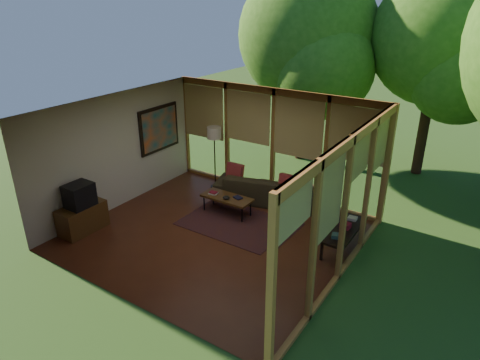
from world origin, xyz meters
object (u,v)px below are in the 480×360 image
Objects in this scene: television at (79,195)px; side_console at (341,230)px; sofa at (262,188)px; coffee_table at (227,198)px; media_cabinet at (83,218)px; floor_lamp at (214,136)px.

television is 5.41m from side_console.
coffee_table is (-0.32, -1.03, 0.06)m from sofa.
television reaches higher than coffee_table.
sofa reaches higher than media_cabinet.
television is (0.02, 0.00, 0.55)m from media_cabinet.
sofa is at bearing 53.93° from media_cabinet.
sofa is at bearing 72.72° from coffee_table.
sofa is 4.20m from television.
television is (-2.44, -3.38, 0.52)m from sofa.
floor_lamp is 1.83m from coffee_table.
television is at bearing 0.00° from media_cabinet.
television is 0.33× the size of floor_lamp.
side_console reaches higher than coffee_table.
floor_lamp reaches higher than side_console.
coffee_table is at bearing -179.58° from side_console.
media_cabinet is 0.71× the size of side_console.
side_console is (2.41, -1.01, 0.08)m from sofa.
television is at bearing 38.36° from sofa.
coffee_table is (2.14, 2.35, 0.09)m from media_cabinet.
coffee_table is 2.73m from side_console.
media_cabinet is 0.55m from television.
sofa is 1.79m from floor_lamp.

